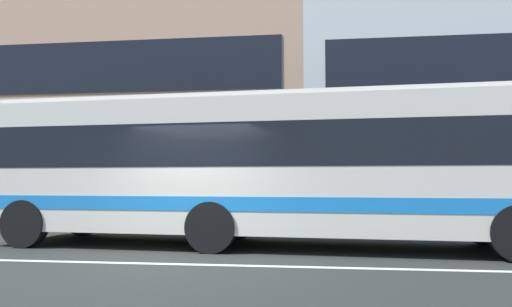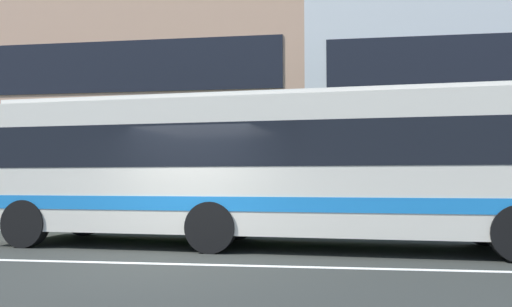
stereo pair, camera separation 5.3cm
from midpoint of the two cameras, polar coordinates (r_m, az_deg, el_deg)
The scene contains 5 objects.
ground_plane at distance 8.41m, azimuth -10.71°, elevation -12.80°, with size 160.00×160.00×0.00m, color #292B27.
lane_centre_line at distance 8.41m, azimuth -10.71°, elevation -12.77°, with size 60.00×0.16×0.01m, color silver.
hedge_row_far at distance 14.48m, azimuth -7.15°, elevation -6.77°, with size 14.44×1.10×1.03m, color #1C5217.
apartment_block_left at distance 24.56m, azimuth -18.07°, elevation 5.33°, with size 19.90×9.10×10.02m.
transit_bus at distance 10.37m, azimuth 0.13°, elevation -1.33°, with size 11.75×3.28×3.18m.
Camera 1 is at (2.51, -7.90, 1.40)m, focal length 33.64 mm.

